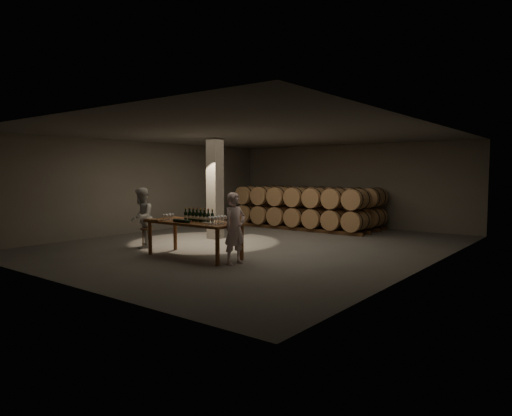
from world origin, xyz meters
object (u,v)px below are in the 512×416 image
Objects in this scene: notebook_near at (157,220)px; person_man at (235,228)px; tasting_table at (194,225)px; plate at (209,222)px; stool at (147,232)px; person_woman at (142,218)px; bottle_cluster at (199,217)px.

person_man reaches higher than notebook_near.
notebook_near is at bearing -152.78° from tasting_table.
notebook_near is at bearing -162.86° from plate.
notebook_near is 2.27m from person_man.
notebook_near is 1.39m from stool.
tasting_table is 2.08m from stool.
person_man reaches higher than plate.
person_woman reaches higher than person_man.
stool is 3.43m from person_man.
person_man is (2.23, 0.42, -0.09)m from notebook_near.
stool is at bearing 177.51° from bottle_cluster.
tasting_table is 0.25m from bottle_cluster.
notebook_near is (-0.98, -0.50, -0.10)m from bottle_cluster.
person_man is (1.25, -0.08, -0.19)m from bottle_cluster.
stool is at bearing 176.27° from plate.
plate is (0.52, -0.02, 0.11)m from tasting_table.
notebook_near is 0.15× the size of person_man.
bottle_cluster is 1.11m from notebook_near.
plate is 2.61m from stool.
person_man is at bearing -2.97° from stool.
plate is 1.22× the size of notebook_near.
person_woman is (-1.33, 0.56, -0.07)m from notebook_near.
bottle_cluster is 0.51× the size of person_woman.
plate is (0.41, -0.07, -0.11)m from bottle_cluster.
person_man reaches higher than tasting_table.
person_woman reaches higher than bottle_cluster.
bottle_cluster is at bearing -2.49° from stool.
tasting_table is at bearing 95.84° from person_man.
bottle_cluster is 1.27m from person_man.
tasting_table is 1.54× the size of person_woman.
person_woman reaches higher than tasting_table.
plate is at bearing -10.22° from bottle_cluster.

